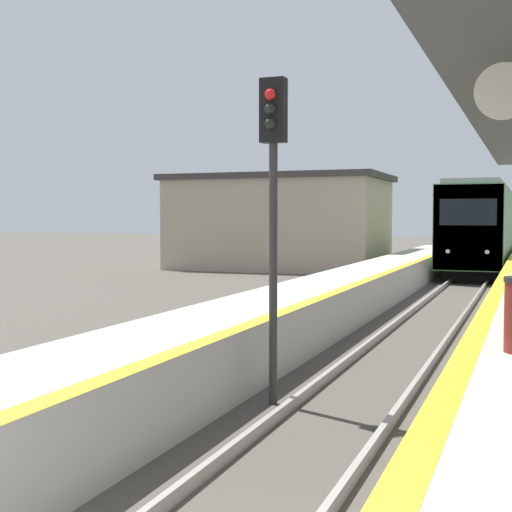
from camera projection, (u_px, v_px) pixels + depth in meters
train at (485, 227)px, 38.34m from camera, size 2.70×22.56×4.26m
signal_near at (273, 178)px, 10.05m from camera, size 0.36×0.31×4.63m
station_building at (280, 222)px, 37.28m from camera, size 11.08×6.92×4.87m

